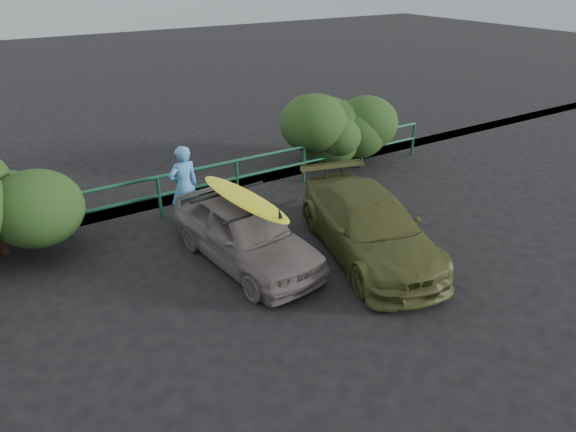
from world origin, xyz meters
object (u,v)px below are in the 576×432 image
(guardrail, at_px, (200,187))
(man, at_px, (184,186))
(olive_vehicle, at_px, (369,226))
(surfboard, at_px, (244,198))
(sedan, at_px, (245,232))

(guardrail, bearing_deg, man, -133.03)
(guardrail, bearing_deg, olive_vehicle, -62.31)
(olive_vehicle, relative_size, surfboard, 1.58)
(sedan, xyz_separation_m, man, (-0.39, 2.12, 0.29))
(sedan, distance_m, surfboard, 0.74)
(guardrail, distance_m, olive_vehicle, 4.34)
(man, bearing_deg, sedan, 95.12)
(sedan, height_order, man, man)
(olive_vehicle, distance_m, man, 4.14)
(guardrail, height_order, man, man)
(sedan, bearing_deg, olive_vehicle, -31.22)
(guardrail, relative_size, man, 7.52)
(olive_vehicle, bearing_deg, guardrail, 132.55)
(sedan, xyz_separation_m, surfboard, (0.00, 0.00, 0.74))
(guardrail, xyz_separation_m, surfboard, (-0.23, -2.78, 0.86))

